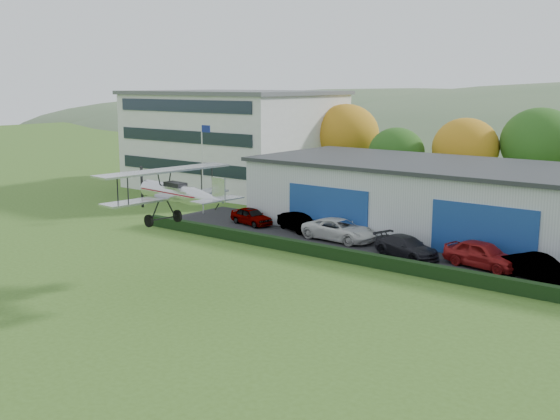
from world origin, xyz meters
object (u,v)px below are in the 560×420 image
Objects in this scene: office_block at (234,140)px; biplane at (177,191)px; car_1 at (298,222)px; car_0 at (251,216)px; car_5 at (539,268)px; hangar at (516,206)px; flagpole at (203,159)px; car_3 at (406,247)px; car_4 at (483,254)px; car_2 at (340,230)px.

office_block is 2.46× the size of biplane.
biplane reaches higher than car_1.
car_5 is (23.08, -1.69, 0.05)m from car_0.
biplane is (-15.31, -13.60, 4.65)m from car_5.
flagpole reaches higher than hangar.
biplane is (-10.90, -22.23, 2.78)m from hangar.
biplane is (22.10, -29.25, 0.22)m from office_block.
car_3 is (-4.06, -8.54, -1.92)m from hangar.
hangar is at bearing 50.03° from car_5.
car_0 is 4.37m from car_1.
car_4 is at bearing 56.73° from biplane.
car_1 is at bearing 82.83° from car_2.
car_0 is at bearing -159.61° from hangar.
car_2 is 14.58m from car_5.
car_3 is at bearing -100.30° from car_2.
biplane is at bearing 154.57° from car_5.
car_4 is at bearing -23.90° from office_block.
flagpole is 26.07m from car_4.
biplane is at bearing 151.44° from car_4.
office_block is at bearing 77.22° from car_1.
hangar is 9.65m from car_3.
car_0 is at bearing 118.52° from car_1.
car_4 is (4.87, 0.58, 0.14)m from car_3.
car_3 is (10.26, -2.01, -0.00)m from car_1.
car_1 is 0.95× the size of car_5.
car_2 is at bearing 107.40° from car_5.
car_5 is (8.47, -0.09, 0.04)m from car_3.
car_5 is (37.41, -15.66, -4.43)m from office_block.
biplane is at bearing -52.93° from office_block.
car_5 is at bearing -73.66° from car_3.
office_block is 4.23× the size of car_4.
hangar is at bearing 69.99° from biplane.
flagpole is 1.64× the size of car_4.
car_0 is 0.48× the size of biplane.
car_5 reaches higher than car_0.
office_block is 2.57× the size of flagpole.
car_1 is 4.27m from car_2.
car_5 is 21.00m from biplane.
car_4 is 3.66m from car_5.
car_5 is 0.53× the size of biplane.
car_0 is at bearing 123.05° from biplane.
hangar is at bearing -12.01° from office_block.
hangar reaches higher than car_0.
car_3 is at bearing -28.27° from office_block.
car_0 is at bearing 100.68° from car_3.
hangar is 9.70× the size of car_1.
car_2 is at bearing -80.41° from car_0.
car_0 is 8.57m from car_2.
flagpole is at bearing 99.92° from car_3.
hangar reaches higher than car_4.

